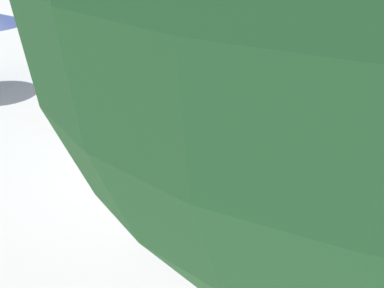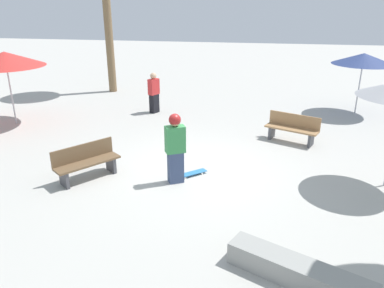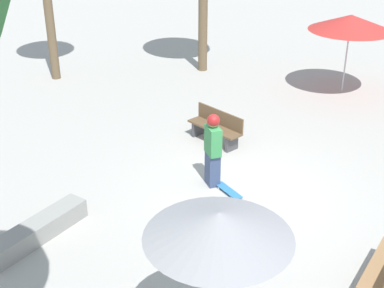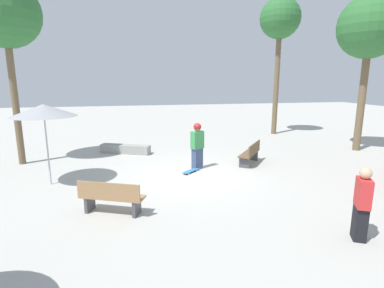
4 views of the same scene
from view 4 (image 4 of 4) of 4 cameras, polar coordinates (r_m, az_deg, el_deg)
ground_plane at (r=10.48m, az=0.11°, el=-5.84°), size 60.00×60.00×0.00m
skater_main at (r=10.94m, az=1.02°, el=-0.08°), size 0.52×0.44×1.71m
skateboard at (r=10.71m, az=-0.20°, el=-5.13°), size 0.73×0.68×0.07m
concrete_ledge at (r=13.79m, az=-12.59°, el=-0.94°), size 2.25×1.37×0.38m
bench_near at (r=11.90m, az=11.10°, el=-1.77°), size 1.33×1.53×0.85m
bench_far at (r=7.66m, az=-15.13°, el=-9.80°), size 1.64×1.05×0.85m
shade_umbrella_grey at (r=10.08m, az=-26.43°, el=5.74°), size 1.93×1.93×2.52m
palm_tree_far_back at (r=13.39m, az=-32.12°, el=20.21°), size 2.49×2.49×6.83m
palm_tree_left at (r=19.15m, az=16.41°, el=21.57°), size 2.31×2.31×7.85m
palm_tree_center_left at (r=15.94m, az=30.80°, el=18.43°), size 2.75×2.75×6.89m
bystander_watching at (r=7.05m, az=29.64°, el=-9.95°), size 0.40×0.48×1.54m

